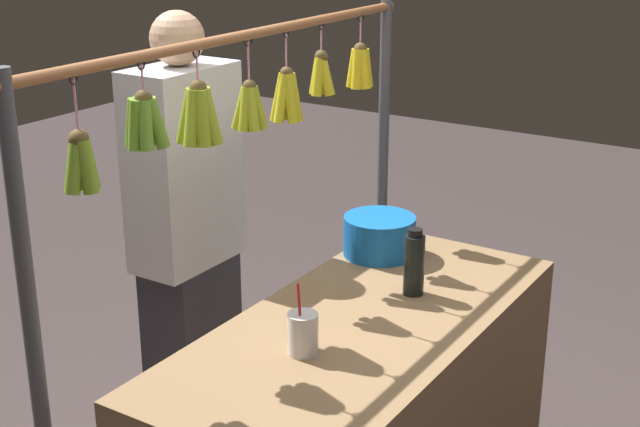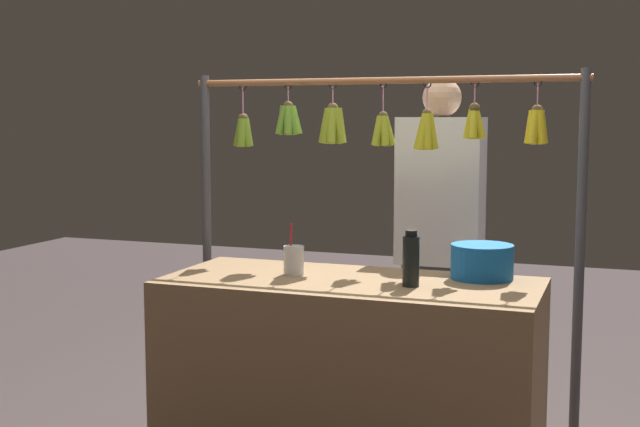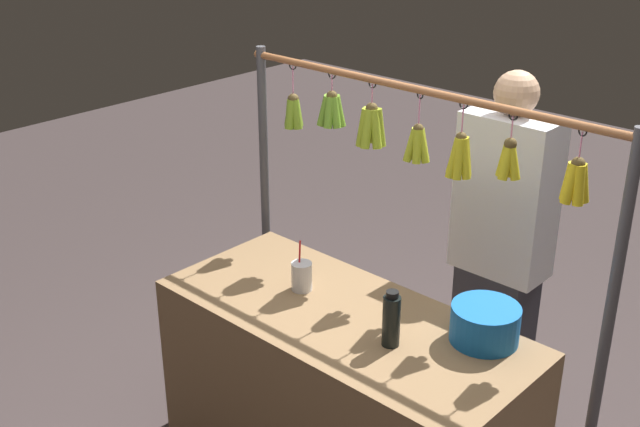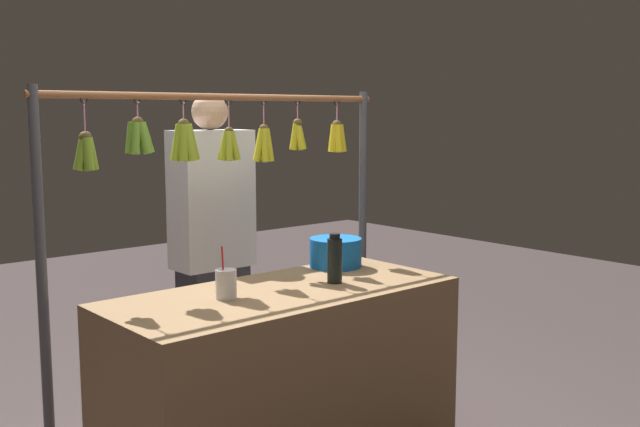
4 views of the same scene
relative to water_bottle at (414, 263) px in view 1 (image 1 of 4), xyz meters
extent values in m
cylinder|color=#4C4C51|center=(-0.63, -0.47, -0.12)|extent=(0.04, 0.04, 1.81)
cylinder|color=#4C4C51|center=(1.18, -0.47, -0.12)|extent=(0.04, 0.04, 1.81)
cylinder|color=#9E6038|center=(0.27, -0.47, 0.74)|extent=(1.87, 0.03, 0.03)
torus|color=black|center=(-0.44, -0.47, 0.73)|extent=(0.04, 0.01, 0.04)
cylinder|color=pink|center=(-0.44, -0.47, 0.67)|extent=(0.01, 0.01, 0.12)
sphere|color=brown|center=(-0.44, -0.47, 0.61)|extent=(0.05, 0.05, 0.05)
cylinder|color=yellow|center=(-0.41, -0.47, 0.53)|extent=(0.06, 0.04, 0.15)
cylinder|color=yellow|center=(-0.43, -0.45, 0.53)|extent=(0.05, 0.06, 0.15)
cylinder|color=yellow|center=(-0.46, -0.45, 0.53)|extent=(0.05, 0.05, 0.15)
cylinder|color=yellow|center=(-0.45, -0.48, 0.53)|extent=(0.06, 0.05, 0.15)
cylinder|color=yellow|center=(-0.43, -0.49, 0.53)|extent=(0.04, 0.06, 0.15)
torus|color=black|center=(-0.16, -0.47, 0.73)|extent=(0.04, 0.01, 0.04)
cylinder|color=pink|center=(-0.16, -0.47, 0.67)|extent=(0.01, 0.01, 0.11)
sphere|color=brown|center=(-0.16, -0.47, 0.62)|extent=(0.05, 0.05, 0.05)
cylinder|color=gold|center=(-0.15, -0.47, 0.55)|extent=(0.06, 0.04, 0.14)
cylinder|color=gold|center=(-0.16, -0.45, 0.55)|extent=(0.04, 0.07, 0.14)
cylinder|color=gold|center=(-0.18, -0.47, 0.55)|extent=(0.07, 0.04, 0.14)
cylinder|color=gold|center=(-0.17, -0.49, 0.55)|extent=(0.04, 0.06, 0.14)
torus|color=black|center=(0.05, -0.47, 0.73)|extent=(0.04, 0.01, 0.04)
cylinder|color=pink|center=(0.05, -0.47, 0.66)|extent=(0.01, 0.01, 0.13)
sphere|color=brown|center=(0.05, -0.47, 0.59)|extent=(0.04, 0.04, 0.04)
cylinder|color=gold|center=(0.08, -0.47, 0.51)|extent=(0.07, 0.04, 0.17)
cylinder|color=gold|center=(0.06, -0.45, 0.51)|extent=(0.05, 0.06, 0.17)
cylinder|color=gold|center=(0.04, -0.45, 0.51)|extent=(0.05, 0.06, 0.17)
cylinder|color=gold|center=(0.02, -0.47, 0.51)|extent=(0.06, 0.04, 0.17)
cylinder|color=gold|center=(0.03, -0.49, 0.51)|extent=(0.05, 0.05, 0.17)
cylinder|color=gold|center=(0.06, -0.49, 0.51)|extent=(0.05, 0.06, 0.17)
torus|color=black|center=(0.26, -0.47, 0.73)|extent=(0.04, 0.01, 0.04)
cylinder|color=pink|center=(0.26, -0.47, 0.65)|extent=(0.01, 0.01, 0.14)
sphere|color=brown|center=(0.26, -0.47, 0.58)|extent=(0.04, 0.04, 0.04)
cylinder|color=#A9B625|center=(0.28, -0.47, 0.51)|extent=(0.06, 0.04, 0.14)
cylinder|color=#A9B625|center=(0.27, -0.45, 0.51)|extent=(0.05, 0.06, 0.14)
cylinder|color=#A9B625|center=(0.24, -0.45, 0.51)|extent=(0.05, 0.06, 0.14)
cylinder|color=#A9B625|center=(0.23, -0.47, 0.51)|extent=(0.07, 0.04, 0.14)
cylinder|color=#A9B625|center=(0.25, -0.49, 0.51)|extent=(0.05, 0.06, 0.14)
cylinder|color=#A9B625|center=(0.27, -0.49, 0.51)|extent=(0.05, 0.06, 0.15)
torus|color=black|center=(0.50, -0.47, 0.73)|extent=(0.04, 0.01, 0.04)
cylinder|color=pink|center=(0.50, -0.47, 0.67)|extent=(0.01, 0.01, 0.10)
sphere|color=brown|center=(0.50, -0.47, 0.62)|extent=(0.05, 0.05, 0.05)
cylinder|color=#98B027|center=(0.54, -0.47, 0.54)|extent=(0.07, 0.04, 0.17)
cylinder|color=#98B027|center=(0.52, -0.44, 0.54)|extent=(0.06, 0.06, 0.17)
cylinder|color=#98B027|center=(0.49, -0.43, 0.54)|extent=(0.05, 0.08, 0.17)
cylinder|color=#98B027|center=(0.47, -0.46, 0.54)|extent=(0.07, 0.05, 0.17)
cylinder|color=#98B027|center=(0.47, -0.49, 0.54)|extent=(0.06, 0.05, 0.17)
cylinder|color=#98B027|center=(0.50, -0.50, 0.54)|extent=(0.04, 0.08, 0.17)
cylinder|color=#98B027|center=(0.52, -0.50, 0.54)|extent=(0.06, 0.07, 0.17)
torus|color=black|center=(0.73, -0.47, 0.73)|extent=(0.04, 0.01, 0.04)
cylinder|color=pink|center=(0.73, -0.47, 0.68)|extent=(0.01, 0.01, 0.09)
sphere|color=brown|center=(0.73, -0.47, 0.63)|extent=(0.05, 0.05, 0.05)
cylinder|color=#6CA22C|center=(0.76, -0.47, 0.56)|extent=(0.06, 0.04, 0.14)
cylinder|color=#6CA22C|center=(0.75, -0.45, 0.56)|extent=(0.06, 0.06, 0.14)
cylinder|color=#6CA22C|center=(0.72, -0.44, 0.56)|extent=(0.05, 0.07, 0.14)
cylinder|color=#6CA22C|center=(0.70, -0.46, 0.56)|extent=(0.07, 0.05, 0.14)
cylinder|color=#6CA22C|center=(0.70, -0.48, 0.56)|extent=(0.07, 0.05, 0.14)
cylinder|color=#6CA22C|center=(0.72, -0.50, 0.56)|extent=(0.04, 0.06, 0.14)
cylinder|color=#6CA22C|center=(0.75, -0.50, 0.56)|extent=(0.05, 0.05, 0.14)
torus|color=black|center=(0.97, -0.47, 0.73)|extent=(0.04, 0.02, 0.04)
cylinder|color=pink|center=(0.97, -0.47, 0.65)|extent=(0.01, 0.01, 0.15)
sphere|color=brown|center=(0.97, -0.47, 0.57)|extent=(0.05, 0.05, 0.05)
cylinder|color=#7EA72A|center=(0.99, -0.47, 0.50)|extent=(0.07, 0.04, 0.14)
cylinder|color=#7EA72A|center=(0.97, -0.45, 0.50)|extent=(0.04, 0.06, 0.14)
cylinder|color=#7EA72A|center=(0.95, -0.47, 0.50)|extent=(0.06, 0.04, 0.14)
cylinder|color=#7EA72A|center=(0.97, -0.49, 0.50)|extent=(0.04, 0.07, 0.14)
cylinder|color=black|center=(0.00, 0.00, -0.01)|extent=(0.07, 0.07, 0.21)
cylinder|color=black|center=(0.00, 0.00, 0.11)|extent=(0.05, 0.05, 0.02)
cylinder|color=blue|center=(-0.25, -0.27, -0.04)|extent=(0.27, 0.27, 0.15)
cylinder|color=silver|center=(0.55, -0.08, -0.05)|extent=(0.09, 0.09, 0.13)
cylinder|color=red|center=(0.56, -0.08, 0.00)|extent=(0.01, 0.02, 0.23)
cube|color=#2D2D38|center=(0.08, -0.92, -0.60)|extent=(0.34, 0.23, 0.85)
cube|color=silver|center=(0.08, -0.92, 0.20)|extent=(0.43, 0.23, 0.75)
sphere|color=tan|center=(0.08, -0.92, 0.68)|extent=(0.20, 0.20, 0.20)
camera|label=1|loc=(2.49, 1.22, 1.15)|focal=50.72mm
camera|label=2|loc=(-0.81, 3.28, 0.57)|focal=47.08mm
camera|label=3|loc=(-1.57, 2.10, 1.59)|focal=45.30mm
camera|label=4|loc=(2.27, 2.52, 0.68)|focal=42.04mm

